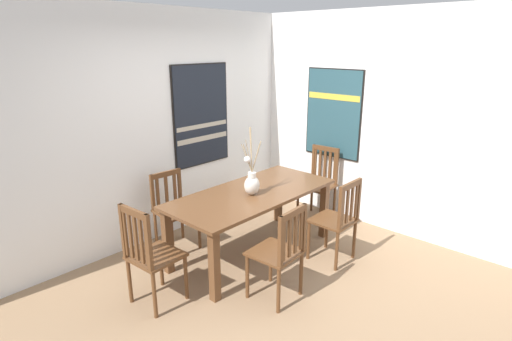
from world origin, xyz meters
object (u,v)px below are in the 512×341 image
(dining_table, at_px, (252,201))
(chair_4, at_px, (337,219))
(centerpiece_vase, at_px, (252,183))
(chair_1, at_px, (320,181))
(chair_2, at_px, (150,254))
(chair_3, at_px, (280,251))
(painting_on_side_wall, at_px, (334,114))
(chair_0, at_px, (174,209))
(painting_on_back_wall, at_px, (201,115))

(dining_table, relative_size, chair_4, 2.07)
(centerpiece_vase, xyz_separation_m, chair_1, (1.42, 0.08, -0.37))
(chair_1, xyz_separation_m, chair_2, (-2.68, -0.02, 0.00))
(chair_2, xyz_separation_m, chair_3, (0.85, -0.80, -0.02))
(chair_1, relative_size, chair_3, 1.04)
(chair_4, bearing_deg, centerpiece_vase, 126.74)
(chair_4, distance_m, painting_on_side_wall, 1.65)
(centerpiece_vase, bearing_deg, chair_1, 3.08)
(dining_table, bearing_deg, chair_0, 123.03)
(chair_0, height_order, chair_3, chair_3)
(centerpiece_vase, relative_size, chair_4, 0.76)
(chair_0, distance_m, chair_3, 1.56)
(dining_table, height_order, painting_on_back_wall, painting_on_back_wall)
(dining_table, distance_m, chair_4, 0.94)
(centerpiece_vase, xyz_separation_m, chair_0, (-0.44, 0.82, -0.40))
(dining_table, xyz_separation_m, chair_4, (0.50, -0.79, -0.14))
(chair_0, bearing_deg, chair_4, -57.44)
(centerpiece_vase, bearing_deg, chair_2, 177.22)
(chair_3, relative_size, painting_on_side_wall, 0.80)
(centerpiece_vase, relative_size, painting_on_back_wall, 0.56)
(chair_1, bearing_deg, chair_4, -136.58)
(chair_0, relative_size, chair_4, 0.95)
(painting_on_back_wall, bearing_deg, painting_on_side_wall, -38.89)
(dining_table, height_order, chair_4, chair_4)
(chair_0, xyz_separation_m, chair_1, (1.86, -0.74, 0.03))
(painting_on_side_wall, bearing_deg, chair_3, -158.70)
(chair_0, bearing_deg, chair_1, -21.74)
(painting_on_back_wall, bearing_deg, dining_table, -102.56)
(dining_table, height_order, painting_on_side_wall, painting_on_side_wall)
(chair_4, relative_size, painting_on_side_wall, 0.80)
(chair_3, height_order, painting_on_back_wall, painting_on_back_wall)
(chair_2, height_order, chair_3, chair_2)
(chair_2, distance_m, chair_3, 1.16)
(chair_4, bearing_deg, chair_2, 156.10)
(chair_3, distance_m, painting_on_back_wall, 2.24)
(dining_table, relative_size, painting_on_back_wall, 1.53)
(chair_2, height_order, painting_on_side_wall, painting_on_side_wall)
(dining_table, distance_m, chair_3, 0.93)
(chair_1, height_order, chair_4, chair_1)
(chair_0, xyz_separation_m, chair_3, (0.03, -1.56, 0.02))
(chair_2, distance_m, painting_on_back_wall, 2.13)
(chair_4, bearing_deg, chair_3, 179.65)
(painting_on_back_wall, bearing_deg, chair_1, -44.65)
(painting_on_side_wall, bearing_deg, chair_4, -143.78)
(chair_0, height_order, chair_4, chair_4)
(chair_0, bearing_deg, chair_2, -137.13)
(chair_1, bearing_deg, dining_table, -178.77)
(chair_2, relative_size, painting_on_back_wall, 0.77)
(chair_0, height_order, chair_1, chair_1)
(painting_on_back_wall, bearing_deg, chair_4, -82.72)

